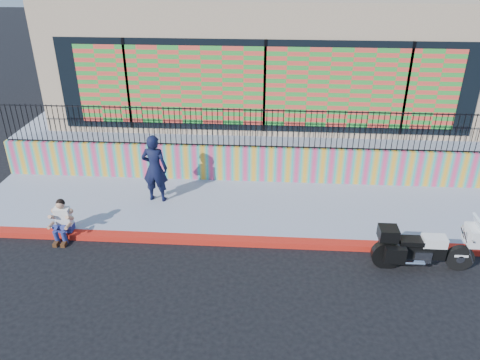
{
  "coord_description": "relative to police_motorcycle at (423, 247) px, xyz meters",
  "views": [
    {
      "loc": [
        0.19,
        -9.69,
        6.78
      ],
      "look_at": [
        -0.55,
        1.2,
        1.18
      ],
      "focal_mm": 35.0,
      "sensor_mm": 36.0,
      "label": 1
    }
  ],
  "objects": [
    {
      "name": "police_officer",
      "position": [
        -6.71,
        2.51,
        0.55
      ],
      "size": [
        0.76,
        0.53,
        1.98
      ],
      "primitive_type": "imported",
      "rotation": [
        0.0,
        0.0,
        3.06
      ],
      "color": "black",
      "rests_on": "sidewalk"
    },
    {
      "name": "sidewalk",
      "position": [
        -3.75,
        2.33,
        -0.52
      ],
      "size": [
        16.0,
        3.0,
        0.15
      ],
      "primitive_type": "cube",
      "color": "#8991A4",
      "rests_on": "ground"
    },
    {
      "name": "metal_fence",
      "position": [
        -3.75,
        3.93,
        1.26
      ],
      "size": [
        15.8,
        0.04,
        1.2
      ],
      "primitive_type": null,
      "color": "black",
      "rests_on": "mural_wall"
    },
    {
      "name": "storefront_building",
      "position": [
        -3.75,
        8.82,
        2.66
      ],
      "size": [
        14.0,
        8.06,
        4.0
      ],
      "color": "tan",
      "rests_on": "elevated_platform"
    },
    {
      "name": "mural_wall",
      "position": [
        -3.75,
        3.93,
        0.11
      ],
      "size": [
        16.0,
        0.2,
        1.1
      ],
      "primitive_type": "cube",
      "color": "#DC3A6E",
      "rests_on": "sidewalk"
    },
    {
      "name": "elevated_platform",
      "position": [
        -3.75,
        9.03,
        0.03
      ],
      "size": [
        16.0,
        10.0,
        1.25
      ],
      "primitive_type": "cube",
      "color": "#8991A4",
      "rests_on": "ground"
    },
    {
      "name": "police_motorcycle",
      "position": [
        0.0,
        0.0,
        0.0
      ],
      "size": [
        2.28,
        0.75,
        1.42
      ],
      "color": "black",
      "rests_on": "ground"
    },
    {
      "name": "ground",
      "position": [
        -3.75,
        0.68,
        -0.59
      ],
      "size": [
        90.0,
        90.0,
        0.0
      ],
      "primitive_type": "plane",
      "color": "black",
      "rests_on": "ground"
    },
    {
      "name": "red_curb",
      "position": [
        -3.75,
        0.68,
        -0.52
      ],
      "size": [
        16.0,
        0.3,
        0.15
      ],
      "primitive_type": "cube",
      "color": "#B00C14",
      "rests_on": "ground"
    },
    {
      "name": "seated_man",
      "position": [
        -8.69,
        0.58,
        -0.14
      ],
      "size": [
        0.54,
        0.71,
        1.06
      ],
      "color": "navy",
      "rests_on": "ground"
    }
  ]
}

